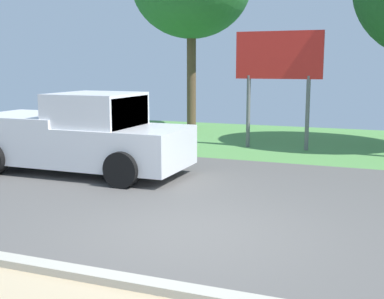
{
  "coord_description": "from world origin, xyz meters",
  "views": [
    {
      "loc": [
        2.74,
        -6.84,
        2.51
      ],
      "look_at": [
        -0.33,
        1.0,
        1.1
      ],
      "focal_mm": 47.32,
      "sensor_mm": 36.0,
      "label": 1
    }
  ],
  "objects": [
    {
      "name": "ground_plane",
      "position": [
        0.0,
        2.95,
        -0.05
      ],
      "size": [
        40.0,
        22.0,
        0.2
      ],
      "color": "#565451"
    },
    {
      "name": "pickup_truck",
      "position": [
        -4.01,
        3.14,
        0.87
      ],
      "size": [
        5.2,
        2.28,
        1.88
      ],
      "rotation": [
        0.0,
        0.0,
        -0.05
      ],
      "color": "silver",
      "rests_on": "ground_plane"
    },
    {
      "name": "roadside_billboard",
      "position": [
        -0.42,
        8.26,
        2.55
      ],
      "size": [
        2.6,
        0.12,
        3.5
      ],
      "color": "slate",
      "rests_on": "ground_plane"
    }
  ]
}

